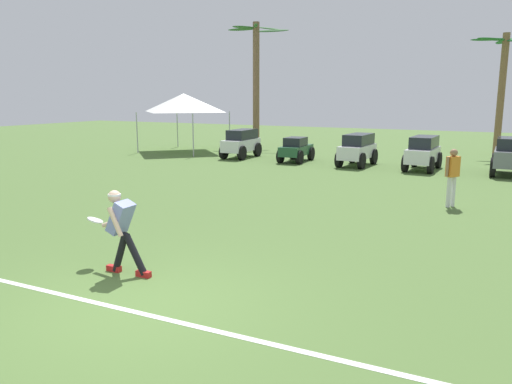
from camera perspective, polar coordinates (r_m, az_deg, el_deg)
ground_plane at (r=7.44m, az=-13.36°, el=-12.60°), size 80.00×80.00×0.00m
field_line_paint at (r=7.32m, az=-14.25°, el=-13.00°), size 27.22×0.74×0.01m
frisbee_thrower at (r=8.56m, az=-15.09°, el=-3.93°), size 1.12×0.46×1.41m
frisbee_in_flight at (r=9.19m, az=-17.90°, el=-3.09°), size 0.39×0.39×0.12m
teammate_near_sideline at (r=14.24m, az=21.54°, el=2.13°), size 0.35×0.45×1.56m
parked_car_slot_a at (r=24.08m, az=-1.68°, el=5.68°), size 1.21×2.43×1.34m
parked_car_slot_b at (r=22.65m, az=4.59°, el=4.91°), size 1.17×2.24×1.10m
parked_car_slot_c at (r=21.68m, az=11.53°, el=4.87°), size 1.24×2.44×1.34m
parked_car_slot_d at (r=21.10m, az=18.56°, el=4.36°), size 1.22×2.43×1.34m
parked_car_slot_e at (r=20.94m, az=26.93°, el=3.76°), size 1.18×2.36×1.40m
palm_tree_far_left at (r=29.82m, az=0.04°, el=13.06°), size 3.74×3.19×7.08m
palm_tree_left_of_centre at (r=28.01m, az=26.35°, el=11.15°), size 3.48×3.15×5.95m
event_tent at (r=26.91m, az=-8.25°, el=10.07°), size 3.67×3.67×3.05m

